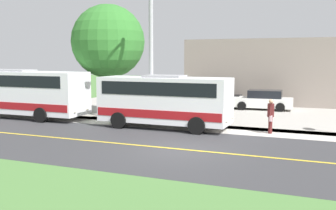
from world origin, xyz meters
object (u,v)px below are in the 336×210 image
Objects in this scene: shuttle_bus_front at (165,99)px; parked_car_near at (214,97)px; tree_curbside at (108,42)px; transit_bus_rear at (11,91)px; parked_car_far at (263,100)px; street_light_pole at (150,51)px; commercial_building at (317,71)px; pedestrian_with_bags at (271,115)px.

shuttle_bus_front reaches higher than parked_car_near.
tree_curbside is at bearing -119.33° from shuttle_bus_front.
transit_bus_rear is 1.47× the size of tree_curbside.
transit_bus_rear reaches higher than parked_car_far.
street_light_pole reaches higher than commercial_building.
tree_curbside is 19.05m from commercial_building.
commercial_building is at bearing 153.59° from parked_car_far.
commercial_building is at bearing 137.72° from tree_curbside.
transit_bus_rear is 24.96m from commercial_building.
street_light_pole is 1.70× the size of parked_car_near.
shuttle_bus_front is 18.55m from commercial_building.
shuttle_bus_front is at bearing 89.98° from transit_bus_rear.
tree_curbside is at bearing -33.62° from parked_car_near.
transit_bus_rear is 10.10m from street_light_pole.
street_light_pole is 1.70× the size of parked_car_far.
transit_bus_rear reaches higher than shuttle_bus_front.
street_light_pole is at bearing -28.06° from parked_car_far.
shuttle_bus_front is 0.35× the size of commercial_building.
parked_car_far is (-9.18, -1.69, -0.26)m from pedestrian_with_bags.
parked_car_near is at bearing 174.69° from street_light_pole.
pedestrian_with_bags reaches higher than parked_car_far.
tree_curbside is (-2.38, -10.85, 3.95)m from pedestrian_with_bags.
transit_bus_rear is 15.15m from parked_car_near.
transit_bus_rear reaches higher than pedestrian_with_bags.
parked_car_far is at bearing -169.54° from pedestrian_with_bags.
parked_car_near is 10.05m from commercial_building.
pedestrian_with_bags is (-0.55, 16.44, -0.75)m from transit_bus_rear.
shuttle_bus_front is 0.96× the size of street_light_pole.
transit_bus_rear is at bearing -87.67° from street_light_pole.
parked_car_near is at bearing 134.80° from transit_bus_rear.
pedestrian_with_bags is 0.39× the size of parked_car_far.
shuttle_bus_front is at bearing 0.42° from parked_car_near.
street_light_pole is (-0.40, -1.03, 2.62)m from shuttle_bus_front.
parked_car_near is at bearing -179.58° from shuttle_bus_front.
pedestrian_with_bags is 11.61m from parked_car_near.
parked_car_near is 0.21× the size of commercial_building.
parked_car_far is 8.29m from commercial_building.
shuttle_bus_front is 5.70m from pedestrian_with_bags.
commercial_building is (-16.93, 7.52, 1.09)m from shuttle_bus_front.
street_light_pole is 0.36× the size of commercial_building.
transit_bus_rear is at bearing -47.26° from commercial_building.
commercial_building reaches higher than parked_car_far.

